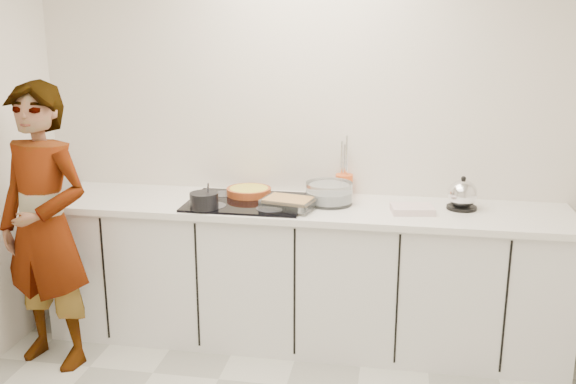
% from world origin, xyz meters
% --- Properties ---
extents(wall_back, '(3.60, 0.00, 2.60)m').
position_xyz_m(wall_back, '(0.00, 1.60, 1.30)').
color(wall_back, silver).
rests_on(wall_back, ground).
extents(base_cabinets, '(3.20, 0.58, 0.87)m').
position_xyz_m(base_cabinets, '(0.00, 1.28, 0.43)').
color(base_cabinets, silver).
rests_on(base_cabinets, floor).
extents(countertop, '(3.24, 0.64, 0.04)m').
position_xyz_m(countertop, '(0.00, 1.28, 0.89)').
color(countertop, white).
rests_on(countertop, base_cabinets).
extents(hob, '(0.72, 0.54, 0.01)m').
position_xyz_m(hob, '(-0.35, 1.26, 0.92)').
color(hob, black).
rests_on(hob, countertop).
extents(tart_dish, '(0.29, 0.29, 0.05)m').
position_xyz_m(tart_dish, '(-0.37, 1.40, 0.95)').
color(tart_dish, '#A2431C').
rests_on(tart_dish, hob).
extents(saucepan, '(0.19, 0.19, 0.16)m').
position_xyz_m(saucepan, '(-0.56, 1.06, 0.97)').
color(saucepan, black).
rests_on(saucepan, hob).
extents(baking_dish, '(0.34, 0.28, 0.06)m').
position_xyz_m(baking_dish, '(-0.07, 1.16, 0.96)').
color(baking_dish, silver).
rests_on(baking_dish, hob).
extents(mixing_bowl, '(0.35, 0.35, 0.13)m').
position_xyz_m(mixing_bowl, '(0.16, 1.33, 0.97)').
color(mixing_bowl, silver).
rests_on(mixing_bowl, countertop).
extents(tea_towel, '(0.27, 0.21, 0.04)m').
position_xyz_m(tea_towel, '(0.66, 1.23, 0.93)').
color(tea_towel, white).
rests_on(tea_towel, countertop).
extents(kettle, '(0.21, 0.21, 0.20)m').
position_xyz_m(kettle, '(0.96, 1.36, 1.00)').
color(kettle, black).
rests_on(kettle, countertop).
extents(utensil_crock, '(0.14, 0.14, 0.14)m').
position_xyz_m(utensil_crock, '(0.23, 1.54, 0.98)').
color(utensil_crock, '#E7551A').
rests_on(utensil_crock, countertop).
extents(cook, '(0.69, 0.53, 1.69)m').
position_xyz_m(cook, '(-1.43, 0.77, 0.85)').
color(cook, silver).
rests_on(cook, floor).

